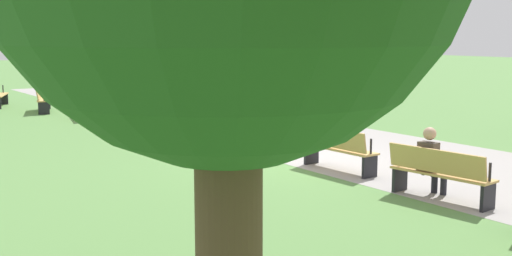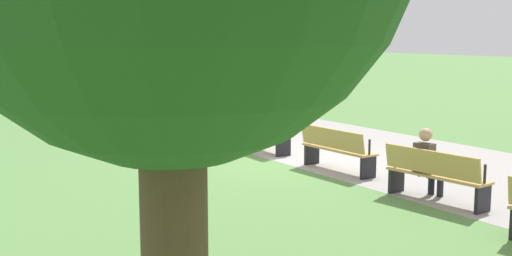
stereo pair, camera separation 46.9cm
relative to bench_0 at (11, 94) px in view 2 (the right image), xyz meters
name	(u,v)px [view 2 (the right image)]	position (x,y,z in m)	size (l,w,h in m)	color
ground_plane	(299,160)	(14.58, 2.91, -0.47)	(120.00, 120.00, 0.00)	#5B8C47
path_paving	(368,151)	(14.58, 4.94, -0.47)	(44.56, 5.12, 0.01)	#A39E99
bench_0	(11,94)	(0.00, 0.00, 0.00)	(1.83, 1.11, 0.89)	tan
bench_1	(54,98)	(2.55, 0.93, 0.00)	(1.85, 1.00, 0.89)	tan
bench_2	(99,103)	(5.16, 1.68, 0.00)	(1.85, 0.89, 0.89)	tan
bench_3	(147,110)	(7.82, 2.25, 0.00)	(1.84, 0.78, 0.89)	tan
bench_4	(200,119)	(10.51, 2.62, 0.00)	(1.83, 0.66, 0.89)	tan
bench_5	(261,131)	(13.22, 2.81, 0.00)	(1.80, 0.53, 0.89)	tan
bench_6	(336,148)	(15.94, 2.81, 0.00)	(1.80, 0.53, 0.89)	tan
bench_7	(435,174)	(18.65, 2.62, 0.00)	(1.83, 0.66, 0.89)	tan
person_seated	(427,161)	(18.37, 2.74, 0.16)	(0.36, 0.54, 1.20)	#4C4238
lamp_post	(207,35)	(9.17, 3.60, 2.23)	(0.32, 0.32, 3.87)	black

